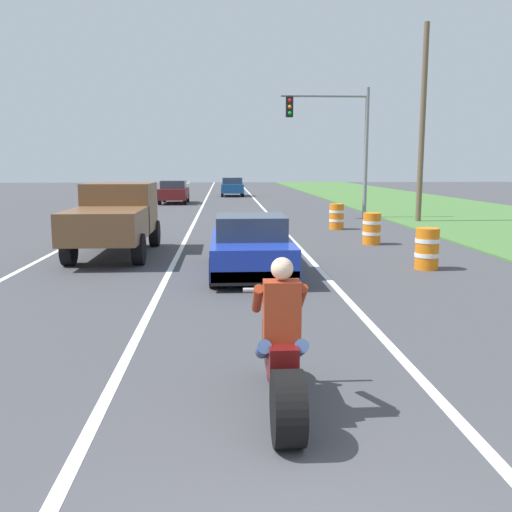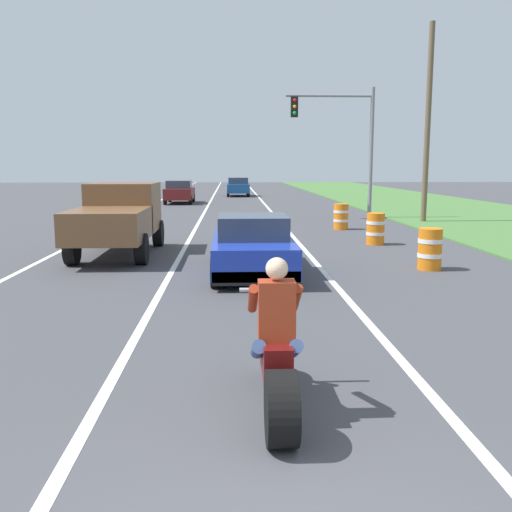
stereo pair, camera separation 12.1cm
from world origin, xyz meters
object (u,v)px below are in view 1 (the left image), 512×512
motorcycle_with_rider (281,359)px  construction_barrel_mid (372,229)px  pickup_truck_left_lane_brown (115,216)px  distant_car_further_ahead (232,187)px  sports_car_blue (250,246)px  construction_barrel_nearest (427,249)px  construction_barrel_far (337,216)px  traffic_light_mast_near (340,133)px  distant_car_far_ahead (174,192)px

motorcycle_with_rider → construction_barrel_mid: motorcycle_with_rider is taller
pickup_truck_left_lane_brown → distant_car_further_ahead: 30.38m
sports_car_blue → construction_barrel_nearest: (4.29, 0.28, -0.13)m
construction_barrel_far → distant_car_further_ahead: distant_car_further_ahead is taller
construction_barrel_far → distant_car_further_ahead: bearing=98.7°
sports_car_blue → construction_barrel_far: sports_car_blue is taller
traffic_light_mast_near → construction_barrel_nearest: size_ratio=6.00×
construction_barrel_nearest → distant_car_further_ahead: size_ratio=0.25×
construction_barrel_far → sports_car_blue: bearing=-113.1°
distant_car_far_ahead → distant_car_further_ahead: 9.43m
pickup_truck_left_lane_brown → construction_barrel_mid: pickup_truck_left_lane_brown is taller
distant_car_further_ahead → traffic_light_mast_near: bearing=-76.6°
sports_car_blue → distant_car_far_ahead: (-3.85, 24.49, 0.14)m
construction_barrel_mid → distant_car_far_ahead: (-7.94, 19.85, 0.27)m
pickup_truck_left_lane_brown → traffic_light_mast_near: bearing=51.0°
traffic_light_mast_near → distant_car_further_ahead: 20.53m
traffic_light_mast_near → motorcycle_with_rider: bearing=-103.1°
construction_barrel_mid → construction_barrel_far: bearing=93.6°
construction_barrel_nearest → construction_barrel_mid: (-0.20, 4.36, 0.00)m
motorcycle_with_rider → pickup_truck_left_lane_brown: bearing=108.8°
traffic_light_mast_near → distant_car_far_ahead: traffic_light_mast_near is taller
construction_barrel_far → construction_barrel_mid: bearing=-86.4°
sports_car_blue → distant_car_far_ahead: distant_car_far_ahead is taller
construction_barrel_mid → distant_car_further_ahead: (-3.98, 28.40, 0.27)m
distant_car_far_ahead → distant_car_further_ahead: same height
sports_car_blue → construction_barrel_far: size_ratio=4.30×
construction_barrel_nearest → motorcycle_with_rider: bearing=-118.9°
construction_barrel_mid → distant_car_further_ahead: distant_car_further_ahead is taller
construction_barrel_nearest → distant_car_further_ahead: (-4.18, 32.76, 0.27)m
pickup_truck_left_lane_brown → construction_barrel_nearest: 8.36m
traffic_light_mast_near → construction_barrel_mid: 9.36m
pickup_truck_left_lane_brown → construction_barrel_far: 9.60m
motorcycle_with_rider → sports_car_blue: (0.06, 7.60, 0.04)m
pickup_truck_left_lane_brown → traffic_light_mast_near: traffic_light_mast_near is taller
traffic_light_mast_near → construction_barrel_mid: size_ratio=6.00×
construction_barrel_far → distant_car_far_ahead: size_ratio=0.25×
motorcycle_with_rider → sports_car_blue: motorcycle_with_rider is taller
construction_barrel_nearest → sports_car_blue: bearing=-176.3°
construction_barrel_far → distant_car_far_ahead: distant_car_far_ahead is taller
distant_car_far_ahead → distant_car_further_ahead: size_ratio=1.00×
construction_barrel_mid → distant_car_far_ahead: size_ratio=0.25×
sports_car_blue → pickup_truck_left_lane_brown: bearing=141.4°
sports_car_blue → construction_barrel_far: bearing=66.9°
sports_car_blue → pickup_truck_left_lane_brown: size_ratio=0.90×
construction_barrel_mid → traffic_light_mast_near: bearing=85.3°
pickup_truck_left_lane_brown → construction_barrel_far: bearing=39.0°
pickup_truck_left_lane_brown → distant_car_further_ahead: (3.74, 30.15, -0.33)m
motorcycle_with_rider → traffic_light_mast_near: 21.72m
traffic_light_mast_near → distant_car_further_ahead: (-4.69, 19.74, -3.19)m
pickup_truck_left_lane_brown → construction_barrel_nearest: size_ratio=4.80×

